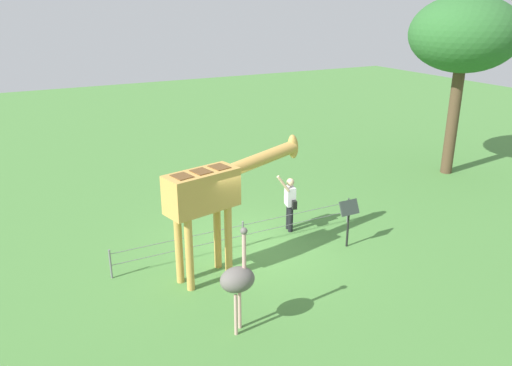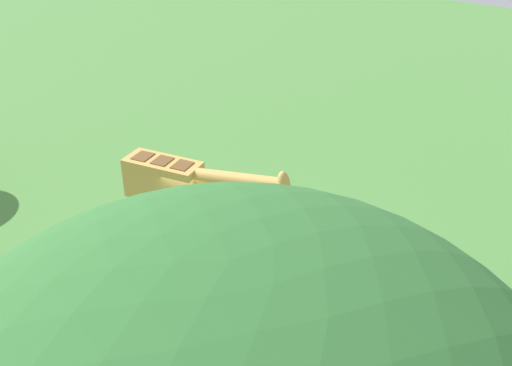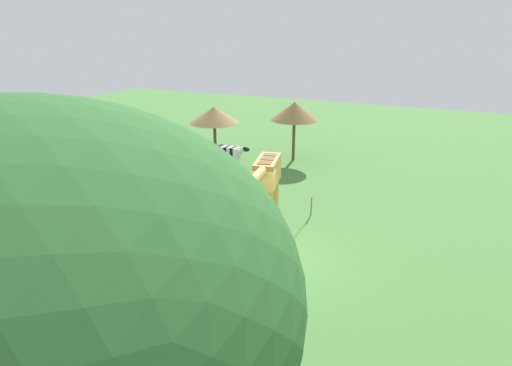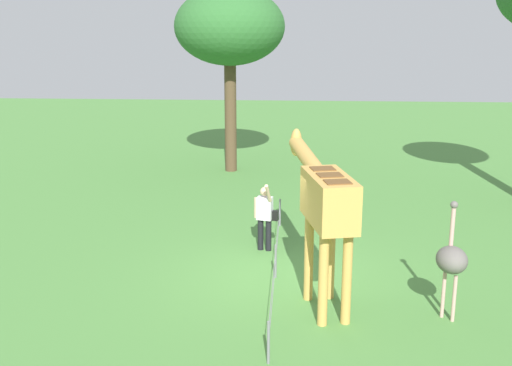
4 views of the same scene
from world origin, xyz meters
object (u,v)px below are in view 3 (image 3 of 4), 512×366
Objects in this scene: ostrich at (214,189)px; info_sign at (201,256)px; shade_hut_near at (294,111)px; shade_hut_far at (139,120)px; visitor at (266,256)px; zebra at (229,155)px; tree_northeast at (24,303)px; shade_hut_aside at (214,115)px; giraffe at (265,178)px.

ostrich reaches higher than info_sign.
shade_hut_near is at bearing -171.64° from info_sign.
shade_hut_near is 12.84m from info_sign.
shade_hut_far is at bearing -132.49° from info_sign.
visitor is 12.37m from shade_hut_near.
zebra is 9.25m from info_sign.
visitor is 1.80m from info_sign.
shade_hut_near is 2.40× the size of info_sign.
zebra is 0.28× the size of tree_northeast.
info_sign is (10.05, 5.25, -1.70)m from shade_hut_aside.
ostrich is at bearing -103.00° from giraffe.
info_sign is at bearing 47.51° from shade_hut_far.
tree_northeast is at bearing 23.58° from zebra.
tree_northeast is (13.85, 10.45, 2.24)m from shade_hut_far.
shade_hut_near reaches higher than ostrich.
tree_northeast is (19.83, 5.09, 2.42)m from shade_hut_near.
zebra reaches higher than info_sign.
giraffe is 2.55m from ostrich.
info_sign is at bearing 23.15° from zebra.
shade_hut_near is (-8.37, 0.13, 1.50)m from ostrich.
ostrich is at bearing 21.13° from zebra.
visitor is at bearing 117.98° from info_sign.
tree_northeast reaches higher than zebra.
visitor is 0.55× the size of shade_hut_near.
tree_northeast reaches higher than shade_hut_aside.
info_sign is at bearing -5.22° from giraffe.
shade_hut_aside reaches higher than info_sign.
shade_hut_near is 4.24m from shade_hut_aside.
giraffe is 3.87m from info_sign.
giraffe reaches higher than zebra.
giraffe is at bearing 68.80° from shade_hut_far.
shade_hut_aside is at bearing -143.38° from visitor.
ostrich is 0.71× the size of shade_hut_near.
shade_hut_aside is at bearing 150.25° from shade_hut_far.
visitor is 0.96× the size of zebra.
giraffe is 1.26× the size of shade_hut_aside.
shade_hut_near reaches higher than zebra.
shade_hut_far is at bearing -62.17° from zebra.
giraffe is 1.72× the size of ostrich.
zebra is at bearing -145.68° from visitor.
visitor is 0.57× the size of shade_hut_aside.
shade_hut_near reaches higher than shade_hut_aside.
info_sign is at bearing 25.14° from ostrich.
shade_hut_near is 8.04m from shade_hut_far.
info_sign is (4.22, 1.98, -0.23)m from ostrich.
visitor is 11.60m from shade_hut_aside.
shade_hut_far is at bearing -111.20° from giraffe.
tree_northeast is at bearing 11.49° from visitor.
zebra is 0.81× the size of ostrich.
shade_hut_far is at bearing -123.21° from visitor.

